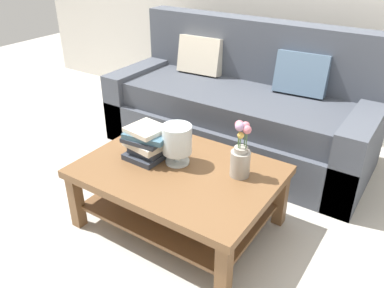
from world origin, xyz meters
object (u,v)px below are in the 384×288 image
at_px(book_stack_main, 146,143).
at_px(flower_pitcher, 241,156).
at_px(couch, 240,110).
at_px(coffee_table, 179,184).
at_px(glass_hurricane_vase, 177,141).

distance_m(book_stack_main, flower_pitcher, 0.60).
xyz_separation_m(couch, coffee_table, (0.16, -1.13, -0.05)).
height_order(coffee_table, flower_pitcher, flower_pitcher).
height_order(couch, book_stack_main, couch).
relative_size(book_stack_main, glass_hurricane_vase, 1.21).
bearing_deg(couch, book_stack_main, -94.18).
bearing_deg(book_stack_main, coffee_table, 0.23).
distance_m(coffee_table, glass_hurricane_vase, 0.27).
height_order(book_stack_main, glass_hurricane_vase, glass_hurricane_vase).
distance_m(couch, book_stack_main, 1.14).
xyz_separation_m(glass_hurricane_vase, flower_pitcher, (0.39, 0.09, -0.02)).
bearing_deg(coffee_table, flower_pitcher, 22.40).
distance_m(book_stack_main, glass_hurricane_vase, 0.21).
xyz_separation_m(book_stack_main, flower_pitcher, (0.58, 0.14, 0.03)).
relative_size(book_stack_main, flower_pitcher, 0.88).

